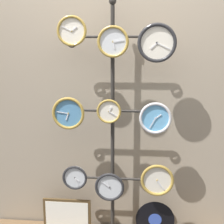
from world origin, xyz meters
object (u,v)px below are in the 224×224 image
display_stand (113,162)px  clock_middle_right (155,118)px  clock_top_center (113,42)px  clock_middle_center (109,111)px  clock_middle_left (68,113)px  picture_frame (67,216)px  clock_bottom_left (75,178)px  clock_bottom_right (157,180)px  clock_top_right (157,43)px  clock_bottom_center (110,187)px  clock_top_left (72,31)px  vinyl_record (155,220)px

display_stand → clock_middle_right: bearing=-14.0°
clock_top_center → clock_middle_center: bearing=-173.3°
clock_middle_left → picture_frame: (-0.05, 0.05, -0.94)m
clock_middle_center → clock_middle_right: size_ratio=0.77×
clock_bottom_left → clock_bottom_right: size_ratio=0.78×
clock_middle_right → display_stand: bearing=166.0°
clock_top_right → clock_bottom_right: 1.10m
clock_top_center → clock_middle_center: 0.54m
display_stand → picture_frame: 0.64m
display_stand → clock_bottom_left: 0.34m
clock_middle_center → clock_bottom_right: 0.69m
clock_bottom_center → picture_frame: 0.51m
clock_middle_center → clock_bottom_right: clock_middle_center is taller
clock_top_right → clock_bottom_right: size_ratio=1.09×
clock_top_right → clock_middle_center: clock_top_right is taller
display_stand → clock_middle_right: display_stand is taller
clock_middle_left → clock_bottom_left: (0.04, 0.02, -0.56)m
clock_top_left → clock_bottom_left: clock_top_left is taller
clock_middle_left → clock_bottom_center: size_ratio=1.09×
clock_top_right → clock_bottom_left: bearing=179.2°
clock_top_center → clock_bottom_center: (-0.03, -0.03, -1.17)m
clock_middle_center → clock_top_right: bearing=0.7°
clock_bottom_center → clock_top_center: bearing=48.6°
clock_top_right → clock_bottom_left: 1.29m
clock_middle_center → clock_bottom_left: bearing=177.2°
clock_top_left → clock_top_center: clock_top_left is taller
display_stand → clock_middle_center: (-0.02, -0.09, 0.46)m
clock_middle_right → clock_bottom_left: clock_middle_right is taller
clock_top_center → picture_frame: (-0.41, 0.05, -1.50)m
clock_top_left → clock_middle_left: bearing=-177.5°
clock_top_center → clock_bottom_left: bearing=178.1°
display_stand → clock_bottom_right: display_stand is taller
display_stand → clock_middle_left: (-0.35, -0.09, 0.44)m
clock_middle_left → clock_middle_center: 0.33m
clock_top_left → vinyl_record: bearing=4.3°
display_stand → clock_bottom_center: 0.21m
clock_middle_center → vinyl_record: (0.39, 0.05, -0.95)m
clock_bottom_left → clock_bottom_right: bearing=-2.0°
display_stand → picture_frame: bearing=-175.1°
vinyl_record → clock_top_right: bearing=-119.9°
clock_bottom_right → clock_middle_right: bearing=158.8°
vinyl_record → picture_frame: 0.77m
clock_top_left → clock_top_center: 0.33m
clock_bottom_right → vinyl_record: size_ratio=0.82×
picture_frame → clock_top_right: bearing=-3.7°
clock_bottom_center → clock_top_left: bearing=174.9°
clock_middle_right → clock_bottom_right: 0.52m
vinyl_record → picture_frame: (-0.77, 0.00, -0.01)m
clock_top_center → clock_top_right: clock_top_right is taller
clock_top_left → clock_bottom_right: 1.37m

